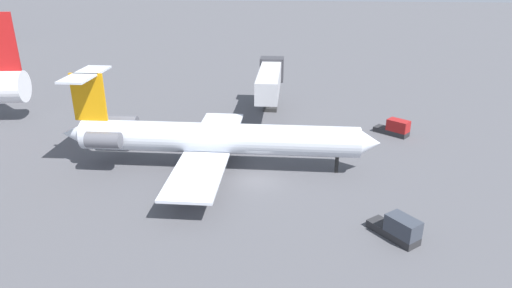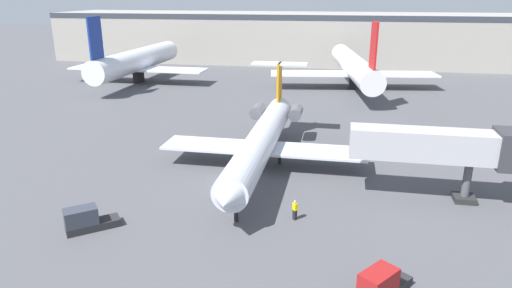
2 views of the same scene
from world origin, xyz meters
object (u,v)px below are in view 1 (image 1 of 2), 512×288
at_px(regional_jet, 210,137).
at_px(jet_bridge, 270,79).
at_px(baggage_tug_lead, 398,229).
at_px(baggage_tug_trailing, 395,128).
at_px(ground_crew_marshaller, 322,146).

relative_size(regional_jet, jet_bridge, 2.15).
bearing_deg(regional_jet, baggage_tug_lead, -124.79).
height_order(jet_bridge, baggage_tug_trailing, jet_bridge).
bearing_deg(regional_jet, ground_crew_marshaller, -67.34).
height_order(regional_jet, jet_bridge, regional_jet).
height_order(ground_crew_marshaller, baggage_tug_trailing, baggage_tug_trailing).
height_order(regional_jet, baggage_tug_lead, regional_jet).
relative_size(regional_jet, baggage_tug_trailing, 7.68).
bearing_deg(baggage_tug_lead, jet_bridge, 21.61).
bearing_deg(ground_crew_marshaller, jet_bridge, 27.04).
xyz_separation_m(regional_jet, ground_crew_marshaller, (4.60, -11.01, -2.35)).
relative_size(jet_bridge, ground_crew_marshaller, 8.50).
bearing_deg(ground_crew_marshaller, regional_jet, 112.66).
xyz_separation_m(jet_bridge, baggage_tug_lead, (-27.81, -11.01, -4.06)).
bearing_deg(ground_crew_marshaller, baggage_tug_lead, -162.99).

